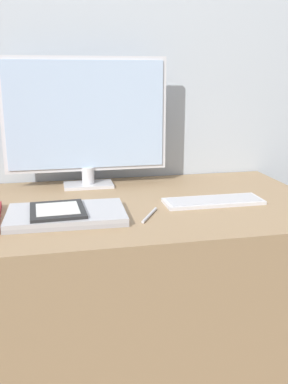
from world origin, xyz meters
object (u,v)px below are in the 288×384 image
object	(u,v)px
ereader	(58,210)
pen	(150,215)
keyboard	(213,201)
laptop	(66,215)
monitor	(86,119)

from	to	relation	value
ereader	pen	world-z (taller)	ereader
keyboard	laptop	size ratio (longest dim) A/B	0.94
monitor	keyboard	xyz separation A→B (m)	(0.39, -0.31, -0.25)
pen	ereader	bearing A→B (deg)	174.29
keyboard	pen	size ratio (longest dim) A/B	2.71
monitor	laptop	size ratio (longest dim) A/B	1.72
keyboard	pen	world-z (taller)	keyboard
ereader	pen	size ratio (longest dim) A/B	1.51
pen	keyboard	bearing A→B (deg)	20.85
monitor	keyboard	distance (m)	0.55
ereader	keyboard	bearing A→B (deg)	7.12
monitor	laptop	xyz separation A→B (m)	(-0.10, -0.37, -0.24)
monitor	ereader	size ratio (longest dim) A/B	3.29
keyboard	ereader	world-z (taller)	ereader
monitor	keyboard	size ratio (longest dim) A/B	1.84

